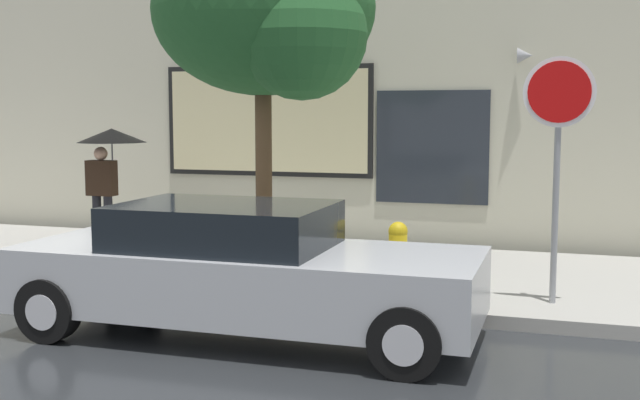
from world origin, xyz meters
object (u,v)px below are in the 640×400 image
parked_car (242,270)px  stop_sign (558,131)px  fire_hydrant (398,256)px  street_tree (270,15)px  pedestrian_with_umbrella (109,150)px

parked_car → stop_sign: bearing=29.9°
parked_car → fire_hydrant: bearing=57.4°
fire_hydrant → stop_sign: size_ratio=0.30×
parked_car → street_tree: (-0.37, 1.78, 2.73)m
street_tree → stop_sign: (3.34, -0.06, -1.35)m
stop_sign → street_tree: bearing=178.9°
stop_sign → parked_car: bearing=-150.1°
fire_hydrant → parked_car: bearing=-122.6°
parked_car → fire_hydrant: 2.23m
parked_car → pedestrian_with_umbrella: (-3.79, 3.56, 0.99)m
fire_hydrant → pedestrian_with_umbrella: 5.38m
fire_hydrant → pedestrian_with_umbrella: bearing=161.3°
pedestrian_with_umbrella → stop_sign: stop_sign is taller
fire_hydrant → street_tree: 3.26m
fire_hydrant → pedestrian_with_umbrella: size_ratio=0.44×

